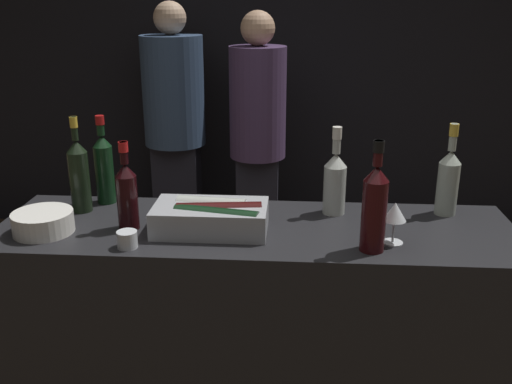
{
  "coord_description": "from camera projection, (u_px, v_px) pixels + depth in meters",
  "views": [
    {
      "loc": [
        0.13,
        -1.59,
        1.74
      ],
      "look_at": [
        0.0,
        0.3,
        1.08
      ],
      "focal_mm": 40.0,
      "sensor_mm": 36.0,
      "label": 1
    }
  ],
  "objects": [
    {
      "name": "person_blond_tee",
      "position": [
        175.0,
        120.0,
        3.82
      ],
      "size": [
        0.41,
        0.41,
        1.7
      ],
      "rotation": [
        0.0,
        0.0,
        -0.53
      ],
      "color": "black",
      "rests_on": "ground_plane"
    },
    {
      "name": "ice_bin_with_bottles",
      "position": [
        212.0,
        216.0,
        1.96
      ],
      "size": [
        0.39,
        0.22,
        0.11
      ],
      "color": "#9EA0A5",
      "rests_on": "bar_counter"
    },
    {
      "name": "red_wine_bottle_burgundy",
      "position": [
        104.0,
        166.0,
        2.2
      ],
      "size": [
        0.07,
        0.07,
        0.35
      ],
      "color": "black",
      "rests_on": "bar_counter"
    },
    {
      "name": "rose_wine_bottle",
      "position": [
        448.0,
        179.0,
        2.09
      ],
      "size": [
        0.08,
        0.08,
        0.34
      ],
      "color": "#9EA899",
      "rests_on": "bar_counter"
    },
    {
      "name": "candle_votive",
      "position": [
        127.0,
        239.0,
        1.84
      ],
      "size": [
        0.07,
        0.07,
        0.06
      ],
      "color": "silver",
      "rests_on": "bar_counter"
    },
    {
      "name": "bowl_white",
      "position": [
        43.0,
        222.0,
        1.95
      ],
      "size": [
        0.21,
        0.21,
        0.07
      ],
      "color": "silver",
      "rests_on": "bar_counter"
    },
    {
      "name": "wall_back_chalkboard",
      "position": [
        278.0,
        44.0,
        4.09
      ],
      "size": [
        6.4,
        0.06,
        2.8
      ],
      "color": "black",
      "rests_on": "ground_plane"
    },
    {
      "name": "bar_counter",
      "position": [
        256.0,
        343.0,
        2.17
      ],
      "size": [
        1.83,
        0.54,
        0.96
      ],
      "color": "black",
      "rests_on": "ground_plane"
    },
    {
      "name": "champagne_bottle",
      "position": [
        79.0,
        174.0,
        2.11
      ],
      "size": [
        0.07,
        0.07,
        0.36
      ],
      "color": "black",
      "rests_on": "bar_counter"
    },
    {
      "name": "person_in_hoodie",
      "position": [
        258.0,
        130.0,
        3.63
      ],
      "size": [
        0.36,
        0.36,
        1.65
      ],
      "rotation": [
        0.0,
        0.0,
        0.8
      ],
      "color": "black",
      "rests_on": "ground_plane"
    },
    {
      "name": "red_wine_bottle_tall",
      "position": [
        127.0,
        193.0,
        1.96
      ],
      "size": [
        0.07,
        0.07,
        0.31
      ],
      "color": "black",
      "rests_on": "bar_counter"
    },
    {
      "name": "white_wine_bottle",
      "position": [
        335.0,
        180.0,
        2.1
      ],
      "size": [
        0.08,
        0.08,
        0.33
      ],
      "color": "#B2B7AD",
      "rests_on": "bar_counter"
    },
    {
      "name": "red_wine_bottle_black_foil",
      "position": [
        374.0,
        206.0,
        1.78
      ],
      "size": [
        0.08,
        0.08,
        0.36
      ],
      "color": "black",
      "rests_on": "bar_counter"
    },
    {
      "name": "wine_glass",
      "position": [
        395.0,
        213.0,
        1.85
      ],
      "size": [
        0.08,
        0.08,
        0.14
      ],
      "color": "silver",
      "rests_on": "bar_counter"
    }
  ]
}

